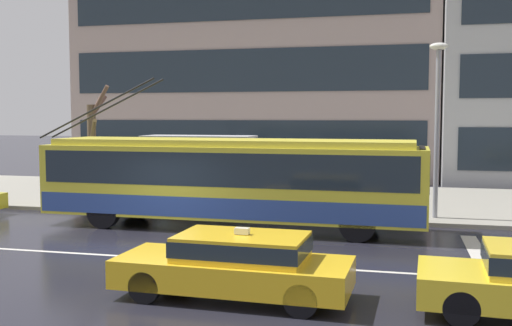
{
  "coord_description": "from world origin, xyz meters",
  "views": [
    {
      "loc": [
        6.76,
        -14.83,
        3.55
      ],
      "look_at": [
        2.35,
        3.27,
        2.07
      ],
      "focal_mm": 41.81,
      "sensor_mm": 36.0,
      "label": 1
    }
  ],
  "objects_px": {
    "bus_shelter": "(201,154)",
    "pedestrian_at_shelter": "(364,186)",
    "trolleybus": "(231,179)",
    "taxi_oncoming_near": "(237,263)",
    "pedestrian_walking_past": "(205,163)",
    "street_lamp": "(437,113)",
    "pedestrian_approaching_curb": "(148,181)",
    "street_tree_bare": "(93,144)"
  },
  "relations": [
    {
      "from": "bus_shelter",
      "to": "taxi_oncoming_near",
      "type": "bearing_deg",
      "value": -67.53
    },
    {
      "from": "taxi_oncoming_near",
      "to": "pedestrian_walking_past",
      "type": "relative_size",
      "value": 2.34
    },
    {
      "from": "street_lamp",
      "to": "pedestrian_approaching_curb",
      "type": "bearing_deg",
      "value": -178.28
    },
    {
      "from": "bus_shelter",
      "to": "street_tree_bare",
      "type": "relative_size",
      "value": 0.9
    },
    {
      "from": "pedestrian_walking_past",
      "to": "street_tree_bare",
      "type": "xyz_separation_m",
      "value": [
        -4.53,
        -0.56,
        0.75
      ]
    },
    {
      "from": "pedestrian_at_shelter",
      "to": "trolleybus",
      "type": "bearing_deg",
      "value": -141.24
    },
    {
      "from": "bus_shelter",
      "to": "pedestrian_walking_past",
      "type": "relative_size",
      "value": 2.1
    },
    {
      "from": "street_tree_bare",
      "to": "taxi_oncoming_near",
      "type": "bearing_deg",
      "value": -50.0
    },
    {
      "from": "trolleybus",
      "to": "pedestrian_walking_past",
      "type": "bearing_deg",
      "value": 118.36
    },
    {
      "from": "trolleybus",
      "to": "street_lamp",
      "type": "distance_m",
      "value": 7.2
    },
    {
      "from": "bus_shelter",
      "to": "pedestrian_at_shelter",
      "type": "distance_m",
      "value": 6.18
    },
    {
      "from": "trolleybus",
      "to": "street_tree_bare",
      "type": "distance_m",
      "value": 7.77
    },
    {
      "from": "bus_shelter",
      "to": "street_tree_bare",
      "type": "bearing_deg",
      "value": 175.68
    },
    {
      "from": "taxi_oncoming_near",
      "to": "pedestrian_walking_past",
      "type": "bearing_deg",
      "value": 111.46
    },
    {
      "from": "pedestrian_approaching_curb",
      "to": "taxi_oncoming_near",
      "type": "bearing_deg",
      "value": -57.31
    },
    {
      "from": "pedestrian_approaching_curb",
      "to": "street_tree_bare",
      "type": "distance_m",
      "value": 3.45
    },
    {
      "from": "taxi_oncoming_near",
      "to": "bus_shelter",
      "type": "relative_size",
      "value": 1.11
    },
    {
      "from": "trolleybus",
      "to": "pedestrian_approaching_curb",
      "type": "distance_m",
      "value": 4.56
    },
    {
      "from": "taxi_oncoming_near",
      "to": "street_tree_bare",
      "type": "xyz_separation_m",
      "value": [
        -8.94,
        10.65,
        1.74
      ]
    },
    {
      "from": "pedestrian_approaching_curb",
      "to": "bus_shelter",
      "type": "bearing_deg",
      "value": 28.07
    },
    {
      "from": "pedestrian_at_shelter",
      "to": "street_lamp",
      "type": "bearing_deg",
      "value": -12.11
    },
    {
      "from": "street_tree_bare",
      "to": "trolleybus",
      "type": "bearing_deg",
      "value": -28.23
    },
    {
      "from": "pedestrian_at_shelter",
      "to": "pedestrian_walking_past",
      "type": "bearing_deg",
      "value": 170.65
    },
    {
      "from": "trolleybus",
      "to": "bus_shelter",
      "type": "xyz_separation_m",
      "value": [
        -2.13,
        3.3,
        0.54
      ]
    },
    {
      "from": "taxi_oncoming_near",
      "to": "trolleybus",
      "type": "bearing_deg",
      "value": 106.95
    },
    {
      "from": "bus_shelter",
      "to": "street_lamp",
      "type": "bearing_deg",
      "value": -4.22
    },
    {
      "from": "pedestrian_approaching_curb",
      "to": "pedestrian_at_shelter",
      "type": "bearing_deg",
      "value": 5.96
    },
    {
      "from": "trolleybus",
      "to": "pedestrian_walking_past",
      "type": "xyz_separation_m",
      "value": [
        -2.27,
        4.21,
        0.13
      ]
    },
    {
      "from": "pedestrian_walking_past",
      "to": "street_lamp",
      "type": "height_order",
      "value": "street_lamp"
    },
    {
      "from": "taxi_oncoming_near",
      "to": "pedestrian_at_shelter",
      "type": "xyz_separation_m",
      "value": [
        1.83,
        10.19,
        0.39
      ]
    },
    {
      "from": "taxi_oncoming_near",
      "to": "pedestrian_approaching_curb",
      "type": "height_order",
      "value": "pedestrian_approaching_curb"
    },
    {
      "from": "street_lamp",
      "to": "bus_shelter",
      "type": "bearing_deg",
      "value": 175.78
    },
    {
      "from": "taxi_oncoming_near",
      "to": "street_tree_bare",
      "type": "distance_m",
      "value": 14.01
    },
    {
      "from": "taxi_oncoming_near",
      "to": "pedestrian_approaching_curb",
      "type": "bearing_deg",
      "value": 122.69
    },
    {
      "from": "bus_shelter",
      "to": "pedestrian_approaching_curb",
      "type": "distance_m",
      "value": 2.2
    },
    {
      "from": "trolleybus",
      "to": "taxi_oncoming_near",
      "type": "bearing_deg",
      "value": -73.05
    },
    {
      "from": "taxi_oncoming_near",
      "to": "street_tree_bare",
      "type": "bearing_deg",
      "value": 130.0
    },
    {
      "from": "trolleybus",
      "to": "pedestrian_at_shelter",
      "type": "distance_m",
      "value": 5.11
    },
    {
      "from": "trolleybus",
      "to": "pedestrian_walking_past",
      "type": "height_order",
      "value": "trolleybus"
    },
    {
      "from": "pedestrian_at_shelter",
      "to": "pedestrian_walking_past",
      "type": "xyz_separation_m",
      "value": [
        -6.24,
        1.03,
        0.6
      ]
    },
    {
      "from": "pedestrian_walking_past",
      "to": "pedestrian_approaching_curb",
      "type": "bearing_deg",
      "value": -130.95
    },
    {
      "from": "pedestrian_approaching_curb",
      "to": "pedestrian_walking_past",
      "type": "bearing_deg",
      "value": 49.05
    }
  ]
}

